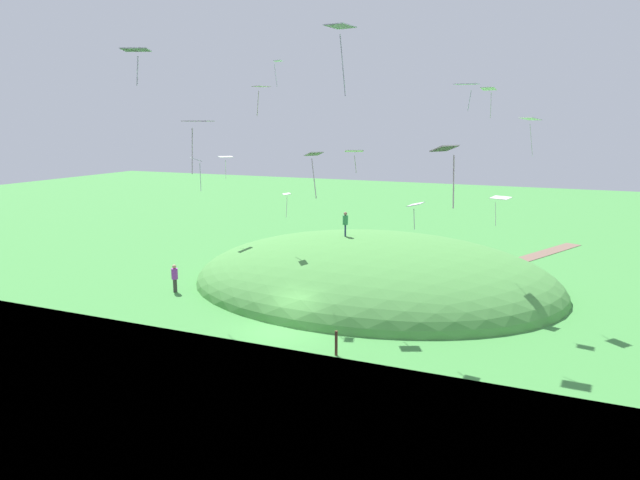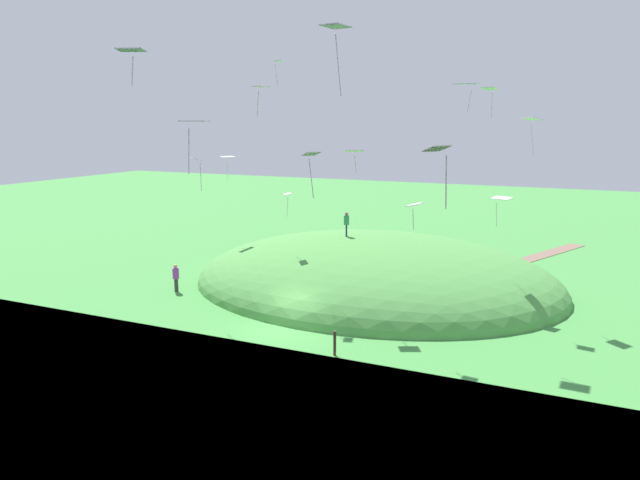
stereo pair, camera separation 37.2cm
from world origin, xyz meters
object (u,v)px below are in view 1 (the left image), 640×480
at_px(kite_4, 278,63).
at_px(kite_7, 446,154).
at_px(kite_11, 530,121).
at_px(person_on_hilltop, 175,275).
at_px(kite_14, 341,30).
at_px(kite_2, 416,205).
at_px(kite_12, 314,158).
at_px(kite_1, 489,91).
at_px(kite_3, 500,199).
at_px(kite_13, 467,85).
at_px(kite_15, 197,124).
at_px(person_walking_path, 345,221).
at_px(kite_9, 354,152).
at_px(kite_0, 261,88).
at_px(kite_6, 226,158).
at_px(mooring_post, 336,343).
at_px(kite_5, 197,162).
at_px(kite_8, 287,196).
at_px(kite_10, 136,51).

distance_m(kite_4, kite_7, 22.80).
bearing_deg(kite_4, kite_11, -75.46).
distance_m(person_on_hilltop, kite_14, 23.76).
xyz_separation_m(kite_2, kite_12, (-5.80, 2.67, 2.48)).
relative_size(kite_1, kite_11, 0.79).
distance_m(kite_3, kite_11, 4.72).
xyz_separation_m(kite_3, kite_13, (-4.74, 1.37, 6.21)).
distance_m(kite_4, kite_12, 14.29).
bearing_deg(kite_15, kite_2, -29.70).
relative_size(kite_1, kite_12, 0.96).
bearing_deg(person_walking_path, kite_13, -148.97).
height_order(kite_1, kite_9, kite_1).
xyz_separation_m(person_on_hilltop, kite_2, (-3.10, -16.70, 5.89)).
distance_m(kite_3, kite_14, 18.73).
xyz_separation_m(person_walking_path, kite_3, (-1.31, -10.18, 2.17)).
bearing_deg(kite_7, kite_0, 44.15).
distance_m(kite_6, kite_13, 19.58).
bearing_deg(kite_15, person_walking_path, 5.49).
bearing_deg(kite_4, kite_6, 57.64).
xyz_separation_m(kite_0, kite_4, (4.31, 1.24, 1.69)).
bearing_deg(kite_3, kite_6, 86.34).
relative_size(kite_1, mooring_post, 1.43).
distance_m(kite_3, kite_4, 15.44).
distance_m(kite_1, kite_5, 17.06).
relative_size(kite_3, kite_7, 1.07).
xyz_separation_m(kite_1, kite_14, (-17.09, 2.26, 1.19)).
xyz_separation_m(kite_3, kite_12, (-14.07, 5.53, 2.99)).
height_order(kite_3, mooring_post, kite_3).
distance_m(person_walking_path, kite_6, 10.14).
bearing_deg(kite_13, kite_14, 171.11).
xyz_separation_m(person_on_hilltop, kite_13, (0.42, -18.18, 11.59)).
height_order(person_walking_path, kite_9, kite_9).
distance_m(kite_7, kite_12, 9.11).
relative_size(person_on_hilltop, kite_8, 1.18).
xyz_separation_m(kite_13, mooring_post, (-6.14, 4.46, -12.15)).
height_order(person_on_hilltop, kite_1, kite_1).
relative_size(kite_0, kite_6, 0.95).
relative_size(kite_4, mooring_post, 1.27).
xyz_separation_m(kite_10, kite_14, (4.14, -4.91, 0.85)).
bearing_deg(kite_5, kite_12, -121.65).
distance_m(kite_1, kite_10, 22.41).
bearing_deg(kite_10, kite_5, 29.15).
distance_m(kite_3, mooring_post, 13.70).
bearing_deg(kite_0, person_on_hilltop, 75.50).
xyz_separation_m(kite_1, kite_4, (-3.05, 11.96, 1.71)).
bearing_deg(kite_12, kite_14, -141.75).
xyz_separation_m(kite_2, kite_14, (-8.65, 0.42, 6.82)).
xyz_separation_m(person_walking_path, mooring_post, (-12.19, -4.35, -3.77)).
xyz_separation_m(kite_5, kite_11, (8.73, -16.81, 2.25)).
bearing_deg(kite_2, kite_3, -19.08).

